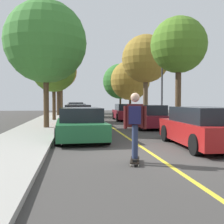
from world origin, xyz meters
TOP-DOWN VIEW (x-y plane):
  - ground at (0.00, 0.00)m, footprint 80.00×80.00m
  - sidewalk_left at (-4.32, 0.00)m, footprint 2.42×56.00m
  - center_line at (0.00, 4.00)m, footprint 0.12×39.20m
  - parked_car_left_nearest at (-2.06, 3.55)m, footprint 2.10×4.23m
  - parked_car_left_near at (-2.06, 10.24)m, footprint 1.92×4.71m
  - parked_car_left_far at (-2.06, 17.11)m, footprint 2.02×4.13m
  - parked_car_left_farthest at (-2.06, 23.76)m, footprint 2.01×4.61m
  - parked_car_right_nearest at (2.06, 1.11)m, footprint 1.97×4.28m
  - parked_car_right_near at (2.06, 7.88)m, footprint 1.88×4.12m
  - parked_car_right_far at (2.06, 14.48)m, footprint 2.07×4.11m
  - street_tree_left_nearest at (-3.82, 7.72)m, footprint 4.50×4.50m
  - street_tree_left_near at (-3.82, 13.92)m, footprint 3.41×3.41m
  - street_tree_left_far at (-3.82, 21.04)m, footprint 3.78×3.78m
  - street_tree_left_farthest at (-3.82, 28.54)m, footprint 3.32×3.32m
  - street_tree_right_nearest at (3.82, 7.65)m, footprint 3.30×3.30m
  - street_tree_right_near at (3.82, 14.91)m, footprint 4.09×4.09m
  - street_tree_right_far at (3.82, 21.22)m, footprint 4.28×4.28m
  - street_tree_right_farthest at (3.82, 27.37)m, footprint 4.59×4.59m
  - streetlamp at (3.81, 10.56)m, footprint 0.36×0.24m
  - skateboard at (-0.79, -0.96)m, footprint 0.42×0.87m
  - skateboarder at (-0.80, -0.99)m, footprint 0.58×0.70m

SIDE VIEW (x-z plane):
  - ground at x=0.00m, z-range 0.00..0.00m
  - center_line at x=0.00m, z-range 0.00..0.01m
  - sidewalk_left at x=-4.32m, z-range 0.00..0.14m
  - skateboard at x=-0.79m, z-range 0.04..0.14m
  - parked_car_left_nearest at x=-2.06m, z-range 0.00..1.32m
  - parked_car_right_near at x=2.06m, z-range -0.02..1.35m
  - parked_car_left_far at x=-2.06m, z-range -0.02..1.35m
  - parked_car_right_far at x=2.06m, z-range -0.01..1.35m
  - parked_car_left_near at x=-2.06m, z-range 0.00..1.36m
  - parked_car_right_nearest at x=2.06m, z-range 0.00..1.38m
  - parked_car_left_farthest at x=-2.06m, z-range -0.02..1.44m
  - skateboarder at x=-0.80m, z-range 0.22..1.91m
  - streetlamp at x=3.81m, z-range 0.54..5.89m
  - street_tree_right_far at x=3.82m, z-range 0.92..6.79m
  - street_tree_left_near at x=-3.82m, z-range 1.21..6.79m
  - street_tree_right_farthest at x=3.82m, z-range 1.02..7.39m
  - street_tree_left_far at x=-3.82m, z-range 1.46..7.94m
  - street_tree_left_nearest at x=-3.82m, z-range 1.36..8.32m
  - street_tree_right_nearest at x=3.82m, z-range 1.66..8.08m
  - street_tree_left_farthest at x=-3.82m, z-range 1.69..8.17m
  - street_tree_right_near at x=3.82m, z-range 1.63..8.76m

